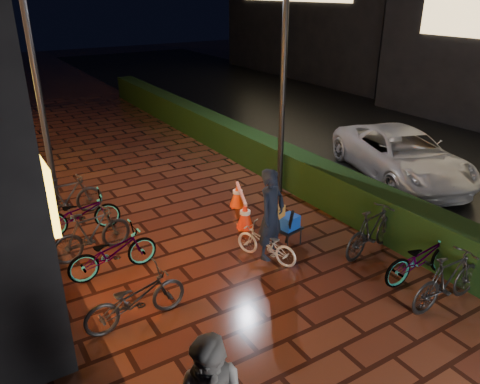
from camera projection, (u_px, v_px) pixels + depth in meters
ground at (294, 309)px, 7.98m from camera, size 80.00×80.00×0.00m
asphalt_road at (411, 146)px, 16.22m from camera, size 11.00×60.00×0.01m
hedge at (226, 136)px, 15.61m from camera, size 0.70×20.00×1.00m
van at (402, 155)px, 13.22m from camera, size 3.73×5.43×1.38m
lamp_post_hedge at (283, 77)px, 11.39m from camera, size 0.52×0.25×5.53m
lamp_post_sf at (36, 77)px, 10.85m from camera, size 0.55×0.17×5.69m
cyclist at (269, 228)px, 9.10m from camera, size 0.97×1.45×1.97m
traffic_barrier at (241, 204)px, 11.10m from camera, size 0.91×1.53×0.63m
cart_assembly at (289, 224)px, 9.76m from camera, size 0.60×0.63×0.98m
parked_bikes_storefront at (95, 236)px, 9.36m from camera, size 1.89×5.15×1.01m
parked_bikes_hedge at (412, 255)px, 8.67m from camera, size 2.01×2.56×1.01m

